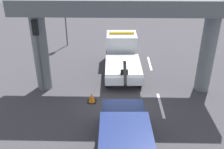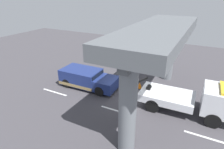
% 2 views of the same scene
% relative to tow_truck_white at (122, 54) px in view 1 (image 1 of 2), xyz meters
% --- Properties ---
extents(ground_plane, '(60.00, 40.00, 0.10)m').
position_rel_tow_truck_white_xyz_m(ground_plane, '(-4.96, -0.02, -1.25)').
color(ground_plane, '#423F44').
extents(lane_stripe_mid, '(2.60, 0.16, 0.01)m').
position_rel_tow_truck_white_xyz_m(lane_stripe_mid, '(-4.96, -2.23, -1.20)').
color(lane_stripe_mid, silver).
rests_on(lane_stripe_mid, ground).
extents(lane_stripe_east, '(2.60, 0.16, 0.01)m').
position_rel_tow_truck_white_xyz_m(lane_stripe_east, '(1.04, -2.23, -1.20)').
color(lane_stripe_east, silver).
rests_on(lane_stripe_east, ground).
extents(tow_truck_white, '(7.28, 2.55, 2.46)m').
position_rel_tow_truck_white_xyz_m(tow_truck_white, '(0.00, 0.00, 0.00)').
color(tow_truck_white, white).
rests_on(tow_truck_white, ground).
extents(towed_van_green, '(5.25, 2.33, 1.58)m').
position_rel_tow_truck_white_xyz_m(towed_van_green, '(-9.08, -0.02, -0.42)').
color(towed_van_green, navy).
rests_on(towed_van_green, ground).
extents(overpass_structure, '(3.60, 12.23, 5.95)m').
position_rel_tow_truck_white_xyz_m(overpass_structure, '(-2.97, -0.02, 3.76)').
color(overpass_structure, slate).
rests_on(overpass_structure, ground).
extents(traffic_light_near, '(0.39, 0.32, 4.66)m').
position_rel_tow_truck_white_xyz_m(traffic_light_near, '(-3.44, 5.07, 2.18)').
color(traffic_light_near, '#515456').
rests_on(traffic_light_near, ground).
extents(traffic_light_far, '(0.39, 0.32, 4.29)m').
position_rel_tow_truck_white_xyz_m(traffic_light_far, '(5.06, 5.07, 1.92)').
color(traffic_light_far, '#515456').
rests_on(traffic_light_far, ground).
extents(traffic_cone_orange, '(0.49, 0.49, 0.59)m').
position_rel_tow_truck_white_xyz_m(traffic_cone_orange, '(-4.68, 1.85, -0.92)').
color(traffic_cone_orange, orange).
rests_on(traffic_cone_orange, ground).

